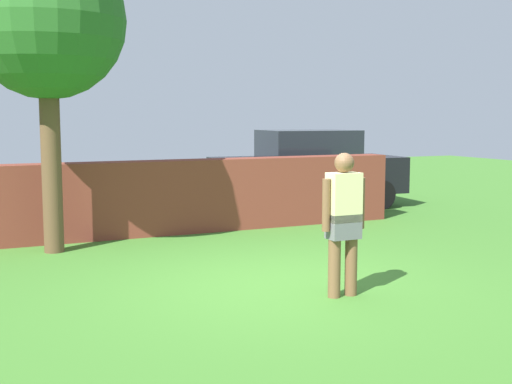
# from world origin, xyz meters

# --- Properties ---
(ground_plane) EXTENTS (40.00, 40.00, 0.00)m
(ground_plane) POSITION_xyz_m (0.00, 0.00, 0.00)
(ground_plane) COLOR #3D7528
(brick_wall) EXTENTS (11.36, 0.50, 1.27)m
(brick_wall) POSITION_xyz_m (-1.50, 3.92, 0.64)
(brick_wall) COLOR brown
(brick_wall) RESTS_ON ground
(tree) EXTENTS (2.28, 2.28, 4.54)m
(tree) POSITION_xyz_m (-2.18, 3.12, 3.36)
(tree) COLOR brown
(tree) RESTS_ON ground
(person) EXTENTS (0.54, 0.22, 1.62)m
(person) POSITION_xyz_m (0.44, -0.76, 0.90)
(person) COLOR brown
(person) RESTS_ON ground
(car) EXTENTS (4.33, 2.20, 1.72)m
(car) POSITION_xyz_m (3.66, 5.86, 0.86)
(car) COLOR black
(car) RESTS_ON ground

